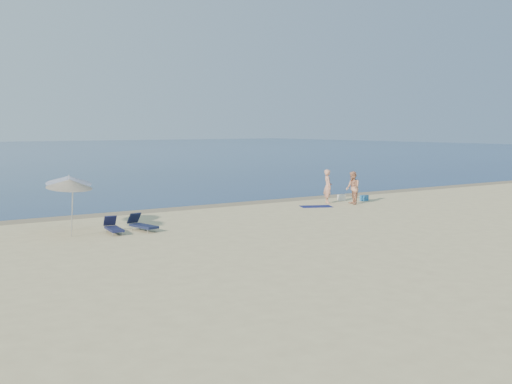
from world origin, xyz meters
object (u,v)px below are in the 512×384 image
person_right (353,188)px  umbrella_near (69,180)px  blue_cooler (364,198)px  person_left (328,186)px

person_right → umbrella_near: 15.55m
blue_cooler → umbrella_near: bearing=170.1°
blue_cooler → umbrella_near: umbrella_near is taller
blue_cooler → umbrella_near: (-17.23, -0.58, 1.89)m
person_right → blue_cooler: person_right is taller
person_left → person_right: bearing=-119.5°
person_right → umbrella_near: (-15.51, 0.30, 1.15)m
person_left → blue_cooler: size_ratio=4.18×
person_left → umbrella_near: (-14.71, -0.85, 1.11)m
umbrella_near → person_left: bearing=7.9°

